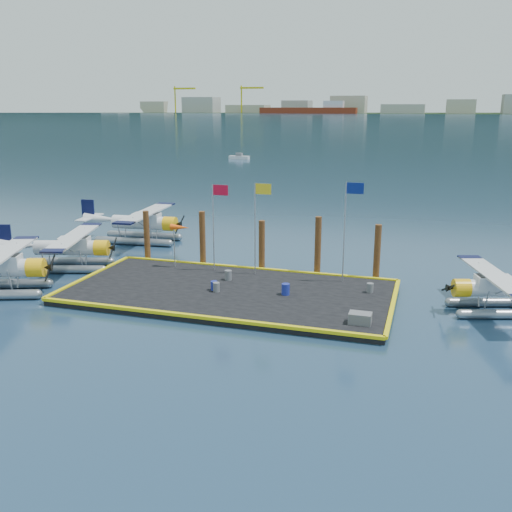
# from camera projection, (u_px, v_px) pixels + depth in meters

# --- Properties ---
(ground) EXTENTS (4000.00, 4000.00, 0.00)m
(ground) POSITION_uv_depth(u_px,v_px,m) (230.00, 295.00, 35.80)
(ground) COLOR navy
(ground) RESTS_ON ground
(dock) EXTENTS (20.00, 10.00, 0.40)m
(dock) POSITION_uv_depth(u_px,v_px,m) (230.00, 292.00, 35.75)
(dock) COLOR black
(dock) RESTS_ON ground
(dock_bumpers) EXTENTS (20.25, 10.25, 0.18)m
(dock_bumpers) POSITION_uv_depth(u_px,v_px,m) (229.00, 288.00, 35.67)
(dock_bumpers) COLOR #DAC80C
(dock_bumpers) RESTS_ON dock
(seaplane_b) EXTENTS (8.66, 9.30, 3.32)m
(seaplane_b) POSITION_uv_depth(u_px,v_px,m) (70.00, 250.00, 41.22)
(seaplane_b) COLOR gray
(seaplane_b) RESTS_ON ground
(seaplane_c) EXTENTS (9.18, 10.13, 3.59)m
(seaplane_c) POSITION_uv_depth(u_px,v_px,m) (143.00, 225.00, 49.40)
(seaplane_c) COLOR gray
(seaplane_c) RESTS_ON ground
(seaplane_d) EXTENTS (7.99, 8.56, 3.06)m
(seaplane_d) POSITION_uv_depth(u_px,v_px,m) (499.00, 291.00, 32.52)
(seaplane_d) COLOR gray
(seaplane_d) RESTS_ON ground
(drum_0) EXTENTS (0.41, 0.41, 0.58)m
(drum_0) POSITION_uv_depth(u_px,v_px,m) (214.00, 286.00, 35.52)
(drum_0) COLOR navy
(drum_0) RESTS_ON dock
(drum_2) EXTENTS (0.49, 0.49, 0.69)m
(drum_2) POSITION_uv_depth(u_px,v_px,m) (286.00, 289.00, 34.63)
(drum_2) COLOR navy
(drum_2) RESTS_ON dock
(drum_3) EXTENTS (0.41, 0.41, 0.58)m
(drum_3) POSITION_uv_depth(u_px,v_px,m) (216.00, 287.00, 35.21)
(drum_3) COLOR #5A5B5F
(drum_3) RESTS_ON dock
(drum_4) EXTENTS (0.42, 0.42, 0.59)m
(drum_4) POSITION_uv_depth(u_px,v_px,m) (370.00, 288.00, 35.06)
(drum_4) COLOR #5A5B5F
(drum_4) RESTS_ON dock
(drum_5) EXTENTS (0.46, 0.46, 0.65)m
(drum_5) POSITION_uv_depth(u_px,v_px,m) (228.00, 275.00, 37.58)
(drum_5) COLOR #5A5B5F
(drum_5) RESTS_ON dock
(crate) EXTENTS (1.18, 0.79, 0.59)m
(crate) POSITION_uv_depth(u_px,v_px,m) (360.00, 318.00, 30.04)
(crate) COLOR #5A5B5F
(crate) RESTS_ON dock
(flagpole_red) EXTENTS (1.14, 0.08, 6.00)m
(flagpole_red) POSITION_uv_depth(u_px,v_px,m) (216.00, 214.00, 38.84)
(flagpole_red) COLOR #999AA1
(flagpole_red) RESTS_ON dock
(flagpole_yellow) EXTENTS (1.14, 0.08, 6.20)m
(flagpole_yellow) POSITION_uv_depth(u_px,v_px,m) (258.00, 215.00, 37.96)
(flagpole_yellow) COLOR #999AA1
(flagpole_yellow) RESTS_ON dock
(flagpole_blue) EXTENTS (1.14, 0.08, 6.50)m
(flagpole_blue) POSITION_uv_depth(u_px,v_px,m) (348.00, 217.00, 36.20)
(flagpole_blue) COLOR #999AA1
(flagpole_blue) RESTS_ON dock
(windsock) EXTENTS (1.40, 0.44, 3.12)m
(windsock) POSITION_uv_depth(u_px,v_px,m) (180.00, 228.00, 39.92)
(windsock) COLOR #999AA1
(windsock) RESTS_ON dock
(piling_0) EXTENTS (0.44, 0.44, 4.00)m
(piling_0) POSITION_uv_depth(u_px,v_px,m) (147.00, 237.00, 42.70)
(piling_0) COLOR #442413
(piling_0) RESTS_ON ground
(piling_1) EXTENTS (0.44, 0.44, 4.20)m
(piling_1) POSITION_uv_depth(u_px,v_px,m) (203.00, 240.00, 41.39)
(piling_1) COLOR #442413
(piling_1) RESTS_ON ground
(piling_2) EXTENTS (0.44, 0.44, 3.80)m
(piling_2) POSITION_uv_depth(u_px,v_px,m) (262.00, 247.00, 40.16)
(piling_2) COLOR #442413
(piling_2) RESTS_ON ground
(piling_3) EXTENTS (0.44, 0.44, 4.30)m
(piling_3) POSITION_uv_depth(u_px,v_px,m) (318.00, 248.00, 38.95)
(piling_3) COLOR #442413
(piling_3) RESTS_ON ground
(piling_4) EXTENTS (0.44, 0.44, 4.00)m
(piling_4) POSITION_uv_depth(u_px,v_px,m) (377.00, 254.00, 37.85)
(piling_4) COLOR #442413
(piling_4) RESTS_ON ground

